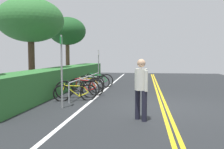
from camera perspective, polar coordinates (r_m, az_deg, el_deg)
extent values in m
cube|color=#232628|center=(8.58, 12.10, -7.61)|extent=(33.59, 13.01, 0.05)
cube|color=gold|center=(8.58, 12.65, -7.43)|extent=(30.23, 0.10, 0.00)
cube|color=gold|center=(8.56, 11.57, -7.43)|extent=(30.23, 0.10, 0.00)
cube|color=white|center=(8.79, -5.94, -7.06)|extent=(30.23, 0.12, 0.00)
cylinder|color=#9EA0A5|center=(9.09, -10.06, -4.34)|extent=(0.05, 0.05, 0.75)
cylinder|color=#9EA0A5|center=(10.40, -7.72, -3.23)|extent=(0.05, 0.05, 0.75)
cylinder|color=#9EA0A5|center=(11.72, -5.90, -2.36)|extent=(0.05, 0.05, 0.75)
cylinder|color=#9EA0A5|center=(13.06, -4.46, -1.66)|extent=(0.05, 0.05, 0.75)
cylinder|color=#9EA0A5|center=(14.40, -3.29, -1.10)|extent=(0.05, 0.05, 0.75)
cylinder|color=#9EA0A5|center=(11.69, -5.92, -0.53)|extent=(5.52, 0.04, 0.04)
torus|color=black|center=(9.56, -11.68, -4.34)|extent=(0.28, 0.65, 0.67)
torus|color=black|center=(9.62, -5.58, -4.22)|extent=(0.28, 0.65, 0.67)
cylinder|color=yellow|center=(9.56, -9.39, -3.85)|extent=(0.23, 0.56, 0.46)
cylinder|color=yellow|center=(9.53, -9.00, -2.65)|extent=(0.27, 0.67, 0.07)
cylinder|color=yellow|center=(9.58, -7.31, -3.90)|extent=(0.09, 0.17, 0.41)
cylinder|color=yellow|center=(9.61, -6.64, -4.66)|extent=(0.16, 0.36, 0.17)
cylinder|color=yellow|center=(9.59, -6.25, -3.46)|extent=(0.12, 0.25, 0.29)
cylinder|color=yellow|center=(9.54, -11.38, -3.47)|extent=(0.08, 0.14, 0.30)
cube|color=black|center=(9.55, -6.93, -2.52)|extent=(0.14, 0.22, 0.05)
cylinder|color=yellow|center=(9.51, -11.10, -2.29)|extent=(0.44, 0.18, 0.03)
torus|color=black|center=(10.23, -11.12, -3.52)|extent=(0.27, 0.75, 0.76)
torus|color=black|center=(10.24, -5.01, -3.45)|extent=(0.27, 0.75, 0.76)
cylinder|color=black|center=(10.21, -8.84, -3.01)|extent=(0.21, 0.61, 0.52)
cylinder|color=black|center=(10.18, -8.45, -1.73)|extent=(0.24, 0.72, 0.07)
cylinder|color=black|center=(10.22, -6.76, -3.08)|extent=(0.08, 0.18, 0.47)
cylinder|color=black|center=(10.24, -6.08, -3.90)|extent=(0.15, 0.39, 0.19)
cylinder|color=black|center=(10.21, -5.69, -2.63)|extent=(0.11, 0.27, 0.32)
cylinder|color=black|center=(10.21, -10.83, -2.58)|extent=(0.07, 0.15, 0.35)
cube|color=black|center=(10.19, -6.37, -1.63)|extent=(0.13, 0.21, 0.05)
cylinder|color=black|center=(10.18, -10.54, -1.37)|extent=(0.45, 0.16, 0.03)
torus|color=black|center=(11.16, -8.58, -2.88)|extent=(0.18, 0.74, 0.74)
torus|color=black|center=(10.76, -3.79, -3.11)|extent=(0.18, 0.74, 0.74)
cylinder|color=red|center=(10.99, -6.83, -2.52)|extent=(0.13, 0.57, 0.51)
cylinder|color=red|center=(10.94, -6.53, -1.37)|extent=(0.15, 0.68, 0.07)
cylinder|color=red|center=(10.86, -5.19, -2.68)|extent=(0.06, 0.17, 0.46)
cylinder|color=red|center=(10.83, -4.65, -3.47)|extent=(0.10, 0.37, 0.19)
cylinder|color=red|center=(10.78, -4.34, -2.31)|extent=(0.08, 0.25, 0.31)
cylinder|color=red|center=(11.12, -8.35, -2.05)|extent=(0.06, 0.14, 0.34)
cube|color=black|center=(10.80, -4.89, -1.36)|extent=(0.11, 0.21, 0.05)
cylinder|color=red|center=(11.08, -8.13, -0.97)|extent=(0.46, 0.11, 0.03)
torus|color=black|center=(11.90, -8.05, -2.53)|extent=(0.13, 0.70, 0.70)
torus|color=black|center=(11.57, -3.60, -2.69)|extent=(0.13, 0.70, 0.70)
cylinder|color=white|center=(11.76, -6.42, -2.20)|extent=(0.10, 0.56, 0.48)
cylinder|color=white|center=(11.72, -6.14, -1.19)|extent=(0.11, 0.66, 0.07)
cylinder|color=white|center=(11.65, -4.89, -2.33)|extent=(0.05, 0.16, 0.43)
cylinder|color=white|center=(11.63, -4.39, -3.02)|extent=(0.07, 0.36, 0.18)
cylinder|color=white|center=(11.59, -4.10, -2.00)|extent=(0.06, 0.24, 0.30)
cylinder|color=white|center=(11.87, -7.85, -1.80)|extent=(0.05, 0.13, 0.32)
cube|color=black|center=(11.60, -4.61, -1.16)|extent=(0.10, 0.21, 0.05)
cylinder|color=white|center=(11.83, -7.64, -0.83)|extent=(0.46, 0.08, 0.03)
torus|color=black|center=(12.54, -8.04, -2.24)|extent=(0.24, 0.66, 0.67)
torus|color=black|center=(12.58, -3.33, -2.18)|extent=(0.24, 0.66, 0.67)
cylinder|color=orange|center=(12.54, -6.28, -1.87)|extent=(0.20, 0.58, 0.46)
cylinder|color=orange|center=(12.52, -5.98, -0.95)|extent=(0.23, 0.69, 0.07)
cylinder|color=orange|center=(12.55, -4.67, -1.92)|extent=(0.08, 0.17, 0.41)
cylinder|color=orange|center=(12.58, -4.15, -2.51)|extent=(0.14, 0.37, 0.17)
cylinder|color=orange|center=(12.56, -3.85, -1.60)|extent=(0.10, 0.25, 0.29)
cylinder|color=orange|center=(12.52, -7.81, -1.57)|extent=(0.07, 0.14, 0.31)
cube|color=black|center=(12.54, -4.37, -0.87)|extent=(0.13, 0.21, 0.05)
cylinder|color=orange|center=(12.51, -7.59, -0.67)|extent=(0.45, 0.15, 0.03)
torus|color=black|center=(13.27, -6.55, -1.78)|extent=(0.12, 0.72, 0.71)
torus|color=black|center=(13.14, -2.10, -1.81)|extent=(0.12, 0.72, 0.71)
cylinder|color=silver|center=(13.20, -4.89, -1.44)|extent=(0.09, 0.59, 0.49)
cylinder|color=silver|center=(13.18, -4.61, -0.51)|extent=(0.09, 0.71, 0.07)
cylinder|color=silver|center=(13.16, -3.38, -1.52)|extent=(0.05, 0.17, 0.44)
cylinder|color=silver|center=(13.16, -2.88, -2.13)|extent=(0.07, 0.38, 0.18)
cylinder|color=silver|center=(13.14, -2.59, -1.20)|extent=(0.06, 0.26, 0.30)
cylinder|color=silver|center=(13.25, -6.34, -1.11)|extent=(0.05, 0.14, 0.32)
cube|color=black|center=(13.13, -3.09, -0.46)|extent=(0.10, 0.21, 0.05)
cylinder|color=silver|center=(13.22, -6.12, -0.22)|extent=(0.46, 0.07, 0.03)
torus|color=black|center=(14.17, -5.24, -1.29)|extent=(0.23, 0.75, 0.76)
torus|color=black|center=(13.73, -1.19, -1.46)|extent=(0.23, 0.75, 0.76)
cylinder|color=#198C38|center=(13.99, -3.76, -1.00)|extent=(0.18, 0.61, 0.52)
cylinder|color=#198C38|center=(13.94, -3.50, -0.08)|extent=(0.20, 0.73, 0.07)
cylinder|color=#198C38|center=(13.84, -2.37, -1.12)|extent=(0.08, 0.18, 0.47)
cylinder|color=#198C38|center=(13.81, -1.92, -1.76)|extent=(0.12, 0.39, 0.19)
cylinder|color=#198C38|center=(13.76, -1.65, -0.82)|extent=(0.10, 0.27, 0.32)
cylinder|color=#198C38|center=(14.13, -5.05, -0.63)|extent=(0.07, 0.15, 0.34)
cube|color=black|center=(13.79, -2.11, -0.07)|extent=(0.12, 0.21, 0.05)
cylinder|color=#198C38|center=(14.09, -4.86, 0.24)|extent=(0.45, 0.13, 0.03)
cylinder|color=#1E1E2D|center=(6.76, 6.02, -6.98)|extent=(0.14, 0.14, 0.82)
cylinder|color=#1E1E2D|center=(6.56, 7.59, -7.34)|extent=(0.14, 0.14, 0.82)
cylinder|color=silver|center=(6.56, 6.85, -1.13)|extent=(0.32, 0.32, 0.58)
sphere|color=tan|center=(6.53, 6.88, 2.65)|extent=(0.22, 0.22, 0.22)
cylinder|color=silver|center=(6.71, 5.71, -1.25)|extent=(0.09, 0.09, 0.55)
cylinder|color=silver|center=(6.41, 8.03, -1.52)|extent=(0.09, 0.09, 0.55)
cylinder|color=gray|center=(8.19, -11.72, 0.58)|extent=(0.06, 0.06, 2.42)
cube|color=#198C33|center=(8.19, -11.83, 7.81)|extent=(0.36, 0.10, 0.24)
cylinder|color=gray|center=(15.26, -3.17, 1.78)|extent=(0.06, 0.06, 2.12)
cube|color=white|center=(15.24, -3.19, 5.08)|extent=(0.36, 0.07, 0.24)
cube|color=#2D6B30|center=(13.59, -10.98, -0.68)|extent=(14.52, 1.26, 1.13)
cylinder|color=#473323|center=(13.60, -18.32, 2.25)|extent=(0.33, 0.33, 2.59)
ellipsoid|color=#2D6B30|center=(13.73, -18.56, 11.97)|extent=(3.46, 3.46, 2.28)
cylinder|color=brown|center=(18.25, -10.35, 2.98)|extent=(0.28, 0.28, 2.65)
ellipsoid|color=#1C4C21|center=(18.34, -10.44, 9.98)|extent=(2.70, 2.70, 2.02)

